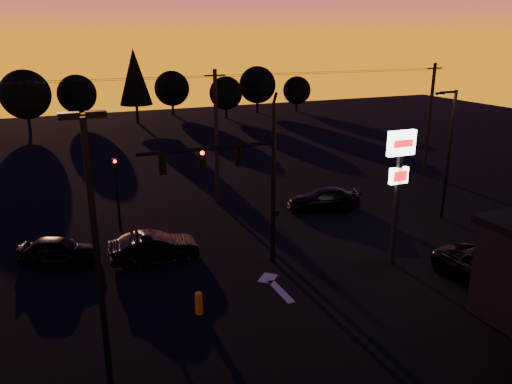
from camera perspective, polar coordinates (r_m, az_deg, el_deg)
ground at (r=22.07m, az=2.81°, el=-12.68°), size 120.00×120.00×0.00m
lane_arrow at (r=23.56m, az=2.12°, el=-10.55°), size 1.20×3.10×0.01m
traffic_signal_mast at (r=23.50m, az=-1.49°, el=2.34°), size 6.79×0.52×8.58m
secondary_signal at (r=29.93m, az=-15.65°, el=0.91°), size 0.30×0.31×4.35m
parking_lot_light at (r=15.27m, az=-17.82°, el=-5.81°), size 1.25×0.30×9.14m
pylon_sign at (r=24.96m, az=16.05°, el=2.51°), size 1.50×0.28×6.80m
streetlight at (r=32.50m, az=21.10°, el=4.51°), size 1.55×0.35×8.00m
utility_pole_1 at (r=33.44m, az=-4.55°, el=6.28°), size 1.40×0.26×9.00m
utility_pole_2 at (r=42.66m, az=19.20°, el=7.82°), size 1.40×0.26×9.00m
power_wires at (r=32.89m, az=-4.72°, el=13.08°), size 36.00×1.22×0.07m
bollard at (r=21.30m, az=-6.55°, el=-12.52°), size 0.31×0.31×0.94m
tree_2 at (r=65.44m, az=-24.87°, el=10.07°), size 5.77×5.78×7.26m
tree_3 at (r=69.61m, az=-19.78°, el=10.49°), size 4.95×4.95×6.22m
tree_4 at (r=67.26m, az=-13.70°, el=12.67°), size 4.18×4.18×9.50m
tree_5 at (r=73.56m, az=-9.59°, el=11.59°), size 4.95×4.95×6.22m
tree_6 at (r=69.61m, az=-3.46°, el=11.21°), size 4.54×4.54×5.71m
tree_7 at (r=74.52m, az=0.16°, el=12.15°), size 5.36×5.36×6.74m
tree_8 at (r=76.30m, az=4.69°, el=11.51°), size 4.12×4.12×5.19m
car_left at (r=27.39m, az=-21.70°, el=-6.16°), size 4.24×2.90×1.34m
car_mid at (r=26.14m, az=-11.60°, el=-6.19°), size 4.55×1.84×1.47m
car_right at (r=33.27m, az=7.73°, el=-0.83°), size 5.15×3.28×1.39m
suv_parked at (r=25.54m, az=25.27°, el=-8.16°), size 2.96×5.59×1.50m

